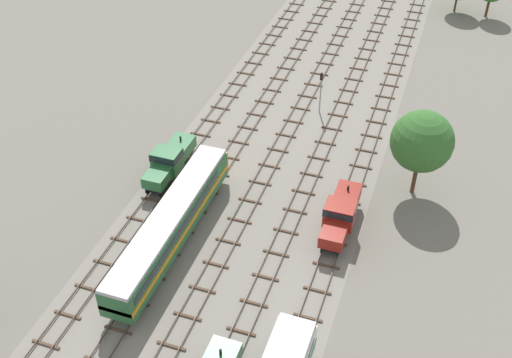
{
  "coord_description": "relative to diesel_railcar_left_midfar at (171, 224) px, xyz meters",
  "views": [
    {
      "loc": [
        15.5,
        3.36,
        39.11
      ],
      "look_at": [
        0.0,
        48.25,
        1.5
      ],
      "focal_mm": 43.25,
      "sensor_mm": 36.0,
      "label": 1
    }
  ],
  "objects": [
    {
      "name": "signal_post_nearest",
      "position": [
        6.83,
        26.05,
        0.77
      ],
      "size": [
        0.28,
        0.47,
        5.3
      ],
      "color": "gray",
      "rests_on": "ground"
    },
    {
      "name": "shunter_loco_far_left_farther",
      "position": [
        -4.55,
        9.15,
        -0.59
      ],
      "size": [
        2.74,
        8.46,
        3.1
      ],
      "color": "#286638",
      "rests_on": "ground"
    },
    {
      "name": "track_centre_right",
      "position": [
        13.66,
        18.46,
        -2.46
      ],
      "size": [
        2.4,
        126.0,
        0.29
      ],
      "color": "#47382D",
      "rests_on": "ground"
    },
    {
      "name": "track_left",
      "position": [
        0.0,
        18.46,
        -2.46
      ],
      "size": [
        2.4,
        126.0,
        0.29
      ],
      "color": "#47382D",
      "rests_on": "ground"
    },
    {
      "name": "ground_plane",
      "position": [
        4.55,
        17.46,
        -2.6
      ],
      "size": [
        480.0,
        480.0,
        0.0
      ],
      "primitive_type": "plane",
      "color": "slate"
    },
    {
      "name": "track_centre",
      "position": [
        9.1,
        18.46,
        -2.46
      ],
      "size": [
        2.4,
        126.0,
        0.29
      ],
      "color": "#47382D",
      "rests_on": "ground"
    },
    {
      "name": "track_centre_left",
      "position": [
        4.55,
        18.46,
        -2.46
      ],
      "size": [
        2.4,
        126.0,
        0.29
      ],
      "color": "#47382D",
      "rests_on": "ground"
    },
    {
      "name": "diesel_railcar_left_midfar",
      "position": [
        0.0,
        0.0,
        0.0
      ],
      "size": [
        2.96,
        20.5,
        3.8
      ],
      "color": "#286638",
      "rests_on": "ground"
    },
    {
      "name": "ballast_bed",
      "position": [
        4.55,
        17.46,
        -2.59
      ],
      "size": [
        22.21,
        176.0,
        0.01
      ],
      "primitive_type": "cube",
      "color": "gray",
      "rests_on": "ground"
    },
    {
      "name": "track_far_left",
      "position": [
        -4.55,
        18.46,
        -2.46
      ],
      "size": [
        2.4,
        126.0,
        0.29
      ],
      "color": "#47382D",
      "rests_on": "ground"
    },
    {
      "name": "lineside_tree_0",
      "position": [
        19.29,
        14.64,
        3.5
      ],
      "size": [
        5.97,
        5.97,
        9.09
      ],
      "color": "#4C331E",
      "rests_on": "ground"
    },
    {
      "name": "shunter_loco_centre_right_far",
      "position": [
        13.66,
        6.83,
        -0.59
      ],
      "size": [
        2.74,
        8.46,
        3.1
      ],
      "color": "maroon",
      "rests_on": "ground"
    }
  ]
}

